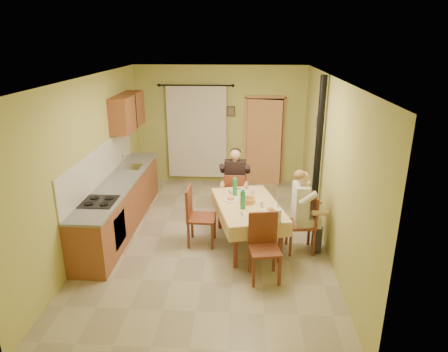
# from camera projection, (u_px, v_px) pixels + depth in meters

# --- Properties ---
(floor) EXTENTS (4.00, 6.00, 0.01)m
(floor) POSITION_uv_depth(u_px,v_px,m) (210.00, 238.00, 7.11)
(floor) COLOR tan
(floor) RESTS_ON ground
(room_shell) EXTENTS (4.04, 6.04, 2.82)m
(room_shell) POSITION_uv_depth(u_px,v_px,m) (208.00, 139.00, 6.51)
(room_shell) COLOR #C3C364
(room_shell) RESTS_ON ground
(kitchen_run) EXTENTS (0.64, 3.64, 1.56)m
(kitchen_run) POSITION_uv_depth(u_px,v_px,m) (120.00, 203.00, 7.42)
(kitchen_run) COLOR brown
(kitchen_run) RESTS_ON ground
(upper_cabinets) EXTENTS (0.35, 1.40, 0.70)m
(upper_cabinets) POSITION_uv_depth(u_px,v_px,m) (128.00, 112.00, 8.17)
(upper_cabinets) COLOR brown
(upper_cabinets) RESTS_ON room_shell
(curtain) EXTENTS (1.70, 0.07, 2.22)m
(curtain) POSITION_uv_depth(u_px,v_px,m) (197.00, 132.00, 9.46)
(curtain) COLOR black
(curtain) RESTS_ON ground
(doorway) EXTENTS (0.96, 0.22, 2.15)m
(doorway) POSITION_uv_depth(u_px,v_px,m) (264.00, 141.00, 9.47)
(doorway) COLOR black
(doorway) RESTS_ON ground
(dining_table) EXTENTS (1.36, 1.84, 0.76)m
(dining_table) POSITION_uv_depth(u_px,v_px,m) (248.00, 224.00, 6.80)
(dining_table) COLOR #DFBC79
(dining_table) RESTS_ON ground
(tableware) EXTENTS (0.91, 1.52, 0.33)m
(tableware) POSITION_uv_depth(u_px,v_px,m) (250.00, 202.00, 6.56)
(tableware) COLOR white
(tableware) RESTS_ON dining_table
(chair_far) EXTENTS (0.41, 0.41, 0.95)m
(chair_far) POSITION_uv_depth(u_px,v_px,m) (235.00, 205.00, 7.81)
(chair_far) COLOR brown
(chair_far) RESTS_ON ground
(chair_near) EXTENTS (0.49, 0.49, 0.99)m
(chair_near) POSITION_uv_depth(u_px,v_px,m) (264.00, 261.00, 5.85)
(chair_near) COLOR brown
(chair_near) RESTS_ON ground
(chair_right) EXTENTS (0.47, 0.47, 1.00)m
(chair_right) POSITION_uv_depth(u_px,v_px,m) (301.00, 235.00, 6.63)
(chair_right) COLOR brown
(chair_right) RESTS_ON ground
(chair_left) EXTENTS (0.47, 0.47, 1.03)m
(chair_left) POSITION_uv_depth(u_px,v_px,m) (201.00, 228.00, 6.86)
(chair_left) COLOR brown
(chair_left) RESTS_ON ground
(man_far) EXTENTS (0.59, 0.47, 1.39)m
(man_far) POSITION_uv_depth(u_px,v_px,m) (235.00, 176.00, 7.62)
(man_far) COLOR black
(man_far) RESTS_ON chair_far
(man_right) EXTENTS (0.48, 0.60, 1.39)m
(man_right) POSITION_uv_depth(u_px,v_px,m) (303.00, 202.00, 6.43)
(man_right) COLOR beige
(man_right) RESTS_ON chair_right
(stove_flue) EXTENTS (0.24, 0.24, 2.80)m
(stove_flue) POSITION_uv_depth(u_px,v_px,m) (316.00, 175.00, 7.24)
(stove_flue) COLOR black
(stove_flue) RESTS_ON ground
(picture_back) EXTENTS (0.19, 0.03, 0.23)m
(picture_back) POSITION_uv_depth(u_px,v_px,m) (231.00, 111.00, 9.32)
(picture_back) COLOR black
(picture_back) RESTS_ON room_shell
(picture_right) EXTENTS (0.03, 0.31, 0.21)m
(picture_right) POSITION_uv_depth(u_px,v_px,m) (318.00, 124.00, 7.53)
(picture_right) COLOR brown
(picture_right) RESTS_ON room_shell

